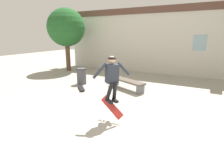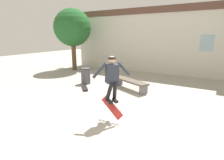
{
  "view_description": "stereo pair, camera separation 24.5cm",
  "coord_description": "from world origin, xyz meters",
  "views": [
    {
      "loc": [
        1.61,
        -4.51,
        2.44
      ],
      "look_at": [
        -0.56,
        -0.29,
        1.22
      ],
      "focal_mm": 28.0,
      "sensor_mm": 36.0,
      "label": 1
    },
    {
      "loc": [
        1.82,
        -4.39,
        2.44
      ],
      "look_at": [
        -0.56,
        -0.29,
        1.22
      ],
      "focal_mm": 28.0,
      "sensor_mm": 36.0,
      "label": 2
    }
  ],
  "objects": [
    {
      "name": "skater",
      "position": [
        -0.56,
        -0.29,
        1.35
      ],
      "size": [
        0.77,
        0.96,
        1.33
      ],
      "rotation": [
        0.0,
        0.0,
        -0.66
      ],
      "color": "#282D38"
    },
    {
      "name": "ground_plane",
      "position": [
        0.0,
        0.0,
        0.0
      ],
      "size": [
        40.0,
        40.0,
        0.0
      ],
      "primitive_type": "plane",
      "color": "#A39E93"
    },
    {
      "name": "trash_bin",
      "position": [
        -3.76,
        2.5,
        0.43
      ],
      "size": [
        0.51,
        0.51,
        0.82
      ],
      "color": "#47474C",
      "rests_on": "ground_plane"
    },
    {
      "name": "building_backdrop",
      "position": [
        0.02,
        7.0,
        2.17
      ],
      "size": [
        16.01,
        0.52,
        5.4
      ],
      "color": "beige",
      "rests_on": "ground_plane"
    },
    {
      "name": "skateboard_resting",
      "position": [
        -3.2,
        1.72,
        0.07
      ],
      "size": [
        0.76,
        0.76,
        0.08
      ],
      "rotation": [
        0.0,
        0.0,
        5.5
      ],
      "color": "black",
      "rests_on": "ground_plane"
    },
    {
      "name": "skateboard_flipping",
      "position": [
        -0.56,
        -0.29,
        0.4
      ],
      "size": [
        0.81,
        0.36,
        0.56
      ],
      "rotation": [
        0.0,
        0.0,
        -0.31
      ],
      "color": "red"
    },
    {
      "name": "tree_left",
      "position": [
        -6.78,
        5.01,
        2.93
      ],
      "size": [
        2.53,
        2.53,
        4.21
      ],
      "color": "brown",
      "rests_on": "ground_plane"
    },
    {
      "name": "park_bench",
      "position": [
        -1.35,
        2.72,
        0.34
      ],
      "size": [
        1.97,
        1.22,
        0.46
      ],
      "rotation": [
        0.0,
        0.0,
        -0.42
      ],
      "color": "brown",
      "rests_on": "ground_plane"
    }
  ]
}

